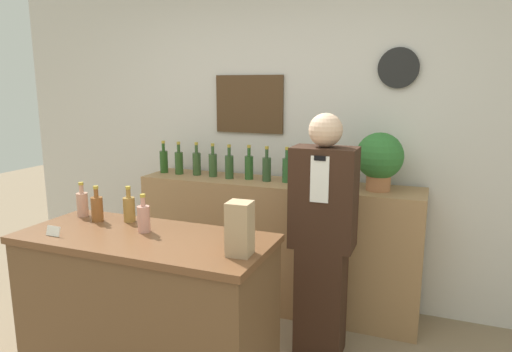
# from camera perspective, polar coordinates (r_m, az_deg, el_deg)

# --- Properties ---
(back_wall) EXTENTS (5.20, 0.09, 2.70)m
(back_wall) POSITION_cam_1_polar(r_m,az_deg,el_deg) (3.77, 3.31, 5.14)
(back_wall) COLOR silver
(back_wall) RESTS_ON ground_plane
(back_shelf) EXTENTS (2.21, 0.44, 1.02)m
(back_shelf) POSITION_cam_1_polar(r_m,az_deg,el_deg) (3.68, 2.53, -8.51)
(back_shelf) COLOR #9E754C
(back_shelf) RESTS_ON ground_plane
(display_counter) EXTENTS (1.44, 0.62, 0.94)m
(display_counter) POSITION_cam_1_polar(r_m,az_deg,el_deg) (2.80, -13.41, -16.36)
(display_counter) COLOR brown
(display_counter) RESTS_ON ground_plane
(shopkeeper) EXTENTS (0.40, 0.25, 1.59)m
(shopkeeper) POSITION_cam_1_polar(r_m,az_deg,el_deg) (2.97, 8.31, -7.72)
(shopkeeper) COLOR #331E14
(shopkeeper) RESTS_ON ground_plane
(potted_plant) EXTENTS (0.33, 0.33, 0.41)m
(potted_plant) POSITION_cam_1_polar(r_m,az_deg,el_deg) (3.33, 15.19, 2.17)
(potted_plant) COLOR #B27047
(potted_plant) RESTS_ON back_shelf
(paper_bag) EXTENTS (0.12, 0.12, 0.27)m
(paper_bag) POSITION_cam_1_polar(r_m,az_deg,el_deg) (2.23, -2.04, -6.59)
(paper_bag) COLOR tan
(paper_bag) RESTS_ON display_counter
(price_card_left) EXTENTS (0.09, 0.02, 0.06)m
(price_card_left) POSITION_cam_1_polar(r_m,az_deg,el_deg) (2.77, -24.01, -6.30)
(price_card_left) COLOR white
(price_card_left) RESTS_ON display_counter
(counter_bottle_0) EXTENTS (0.07, 0.07, 0.22)m
(counter_bottle_0) POSITION_cam_1_polar(r_m,az_deg,el_deg) (3.09, -20.88, -3.22)
(counter_bottle_0) COLOR tan
(counter_bottle_0) RESTS_ON display_counter
(counter_bottle_1) EXTENTS (0.07, 0.07, 0.22)m
(counter_bottle_1) POSITION_cam_1_polar(r_m,az_deg,el_deg) (2.95, -19.25, -3.79)
(counter_bottle_1) COLOR brown
(counter_bottle_1) RESTS_ON display_counter
(counter_bottle_2) EXTENTS (0.07, 0.07, 0.22)m
(counter_bottle_2) POSITION_cam_1_polar(r_m,az_deg,el_deg) (2.88, -15.58, -3.91)
(counter_bottle_2) COLOR olive
(counter_bottle_2) RESTS_ON display_counter
(counter_bottle_3) EXTENTS (0.07, 0.07, 0.22)m
(counter_bottle_3) POSITION_cam_1_polar(r_m,az_deg,el_deg) (2.66, -13.86, -5.09)
(counter_bottle_3) COLOR tan
(counter_bottle_3) RESTS_ON display_counter
(shelf_bottle_0) EXTENTS (0.07, 0.07, 0.27)m
(shelf_bottle_0) POSITION_cam_1_polar(r_m,az_deg,el_deg) (3.98, -11.44, 1.89)
(shelf_bottle_0) COLOR #264D1C
(shelf_bottle_0) RESTS_ON back_shelf
(shelf_bottle_1) EXTENTS (0.07, 0.07, 0.27)m
(shelf_bottle_1) POSITION_cam_1_polar(r_m,az_deg,el_deg) (3.89, -9.60, 1.73)
(shelf_bottle_1) COLOR #2C4D20
(shelf_bottle_1) RESTS_ON back_shelf
(shelf_bottle_2) EXTENTS (0.07, 0.07, 0.27)m
(shelf_bottle_2) POSITION_cam_1_polar(r_m,az_deg,el_deg) (3.83, -7.42, 1.65)
(shelf_bottle_2) COLOR #304C26
(shelf_bottle_2) RESTS_ON back_shelf
(shelf_bottle_3) EXTENTS (0.07, 0.07, 0.27)m
(shelf_bottle_3) POSITION_cam_1_polar(r_m,az_deg,el_deg) (3.74, -5.41, 1.48)
(shelf_bottle_3) COLOR #304E28
(shelf_bottle_3) RESTS_ON back_shelf
(shelf_bottle_4) EXTENTS (0.07, 0.07, 0.27)m
(shelf_bottle_4) POSITION_cam_1_polar(r_m,az_deg,el_deg) (3.65, -3.36, 1.27)
(shelf_bottle_4) COLOR #2C4B26
(shelf_bottle_4) RESTS_ON back_shelf
(shelf_bottle_5) EXTENTS (0.07, 0.07, 0.27)m
(shelf_bottle_5) POSITION_cam_1_polar(r_m,az_deg,el_deg) (3.62, -0.88, 1.20)
(shelf_bottle_5) COLOR #275223
(shelf_bottle_5) RESTS_ON back_shelf
(shelf_bottle_6) EXTENTS (0.07, 0.07, 0.27)m
(shelf_bottle_6) POSITION_cam_1_polar(r_m,az_deg,el_deg) (3.55, 1.35, 0.99)
(shelf_bottle_6) COLOR #2D4A2A
(shelf_bottle_6) RESTS_ON back_shelf
(shelf_bottle_7) EXTENTS (0.07, 0.07, 0.27)m
(shelf_bottle_7) POSITION_cam_1_polar(r_m,az_deg,el_deg) (3.51, 3.86, 0.87)
(shelf_bottle_7) COLOR #28582A
(shelf_bottle_7) RESTS_ON back_shelf
(shelf_bottle_8) EXTENTS (0.07, 0.07, 0.27)m
(shelf_bottle_8) POSITION_cam_1_polar(r_m,az_deg,el_deg) (3.47, 6.34, 0.70)
(shelf_bottle_8) COLOR #264E27
(shelf_bottle_8) RESTS_ON back_shelf
(shelf_bottle_9) EXTENTS (0.07, 0.07, 0.27)m
(shelf_bottle_9) POSITION_cam_1_polar(r_m,az_deg,el_deg) (3.40, 8.73, 0.41)
(shelf_bottle_9) COLOR #275525
(shelf_bottle_9) RESTS_ON back_shelf
(shelf_bottle_10) EXTENTS (0.07, 0.07, 0.27)m
(shelf_bottle_10) POSITION_cam_1_polar(r_m,az_deg,el_deg) (3.38, 11.38, 0.26)
(shelf_bottle_10) COLOR #2A5228
(shelf_bottle_10) RESTS_ON back_shelf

